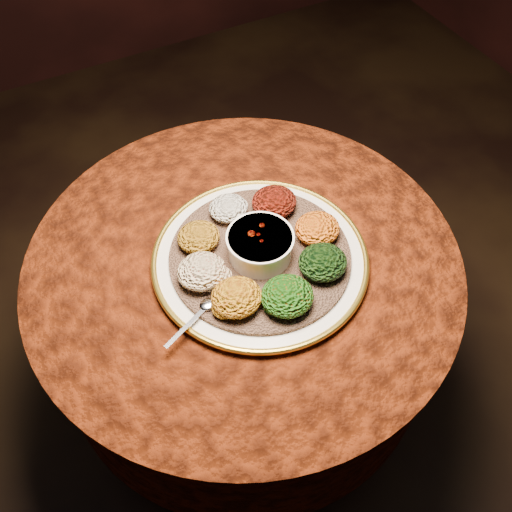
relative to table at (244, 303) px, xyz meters
name	(u,v)px	position (x,y,z in m)	size (l,w,h in m)	color
table	(244,303)	(0.00, 0.00, 0.00)	(0.96, 0.96, 0.73)	black
platter	(260,259)	(0.03, -0.03, 0.19)	(0.52, 0.52, 0.02)	silver
injera	(260,256)	(0.03, -0.03, 0.20)	(0.39, 0.39, 0.01)	brown
stew_bowl	(260,244)	(0.03, -0.03, 0.24)	(0.14, 0.14, 0.06)	white
spoon	(205,308)	(-0.13, -0.10, 0.21)	(0.14, 0.07, 0.01)	silver
portion_ayib	(228,208)	(0.02, 0.11, 0.23)	(0.09, 0.08, 0.04)	beige
portion_kitfo	(274,202)	(0.12, 0.07, 0.23)	(0.10, 0.10, 0.05)	black
portion_tikil	(317,228)	(0.16, -0.04, 0.23)	(0.10, 0.09, 0.05)	#A4760D
portion_gomen	(323,262)	(0.12, -0.12, 0.23)	(0.10, 0.10, 0.05)	black
portion_mixveg	(287,296)	(0.01, -0.16, 0.23)	(0.11, 0.10, 0.05)	#953809
portion_kik	(237,297)	(-0.07, -0.12, 0.23)	(0.10, 0.10, 0.05)	#BF8010
portion_timatim	(202,271)	(-0.11, -0.03, 0.23)	(0.10, 0.10, 0.05)	maroon
portion_shiro	(199,237)	(-0.08, 0.06, 0.23)	(0.09, 0.09, 0.04)	#9F6513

